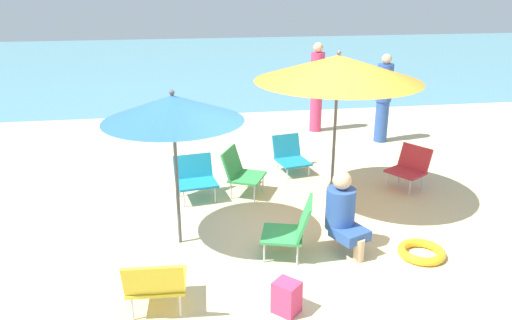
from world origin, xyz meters
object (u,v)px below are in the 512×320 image
beach_chair_a (156,282)px  person_c (383,98)px  umbrella_orange (338,68)px  umbrella_blue (173,108)px  beach_chair_e (240,170)px  beach_chair_f (410,166)px  person_a (317,87)px  swim_ring (421,252)px  beach_chair_b (293,227)px  beach_bag (287,297)px  beach_chair_d (195,176)px  person_b (343,211)px  beach_chair_c (290,155)px

beach_chair_a → person_c: bearing=-37.7°
umbrella_orange → umbrella_blue: (-2.10, -0.75, -0.26)m
beach_chair_e → umbrella_orange: bearing=0.3°
beach_chair_f → person_a: bearing=-111.5°
swim_ring → beach_chair_e: bearing=130.8°
beach_chair_b → beach_bag: beach_chair_b is taller
beach_chair_a → beach_chair_d: size_ratio=0.99×
beach_chair_e → person_b: person_b is taller
beach_chair_d → beach_chair_e: 0.65m
umbrella_orange → beach_chair_d: 2.50m
umbrella_orange → beach_bag: bearing=-116.7°
umbrella_blue → beach_chair_d: size_ratio=2.95×
umbrella_orange → beach_chair_f: 2.08m
beach_chair_a → beach_chair_f: beach_chair_f is taller
beach_chair_d → person_c: 4.27m
person_a → beach_chair_e: bearing=97.7°
beach_chair_c → beach_chair_f: beach_chair_f is taller
beach_chair_c → beach_chair_d: size_ratio=1.09×
beach_chair_b → beach_chair_f: size_ratio=1.01×
beach_chair_a → person_b: bearing=-64.1°
person_a → person_b: (-1.02, -4.79, -0.43)m
umbrella_blue → beach_chair_a: size_ratio=2.98×
umbrella_orange → umbrella_blue: size_ratio=1.17×
beach_chair_d → beach_chair_e: size_ratio=0.87×
beach_chair_b → beach_chair_f: 2.74m
beach_chair_b → umbrella_blue: bearing=-6.2°
umbrella_orange → beach_chair_e: 2.04m
beach_chair_a → person_a: person_a is taller
umbrella_blue → beach_chair_b: 1.87m
beach_chair_e → swim_ring: (1.80, -2.09, -0.31)m
swim_ring → beach_chair_b: bearing=170.4°
beach_chair_f → swim_ring: size_ratio=1.28×
beach_chair_b → person_a: person_a is taller
person_b → swim_ring: bearing=48.4°
umbrella_orange → beach_chair_c: umbrella_orange is taller
beach_chair_c → beach_bag: size_ratio=2.13×
umbrella_orange → beach_chair_e: (-1.20, 0.58, -1.54)m
beach_bag → person_b: bearing=49.9°
umbrella_orange → person_b: umbrella_orange is taller
swim_ring → beach_chair_f: bearing=69.2°
umbrella_blue → beach_chair_a: bearing=-100.1°
beach_chair_f → swim_ring: beach_chair_f is taller
beach_chair_d → swim_ring: 3.22m
person_a → person_c: bearing=-179.5°
person_b → beach_bag: bearing=-63.3°
beach_chair_d → person_b: person_b is taller
beach_chair_c → beach_chair_f: (1.60, -0.98, 0.08)m
beach_chair_b → person_c: person_c is taller
person_a → person_c: person_a is taller
umbrella_blue → beach_chair_c: size_ratio=2.71×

